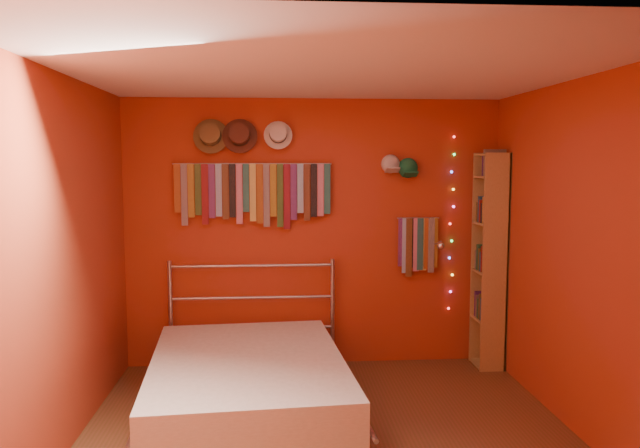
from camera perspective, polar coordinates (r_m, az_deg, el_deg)
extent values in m
plane|color=brown|center=(4.51, 0.92, -19.52)|extent=(3.50, 3.50, 0.00)
cube|color=#A4221A|center=(5.86, -0.57, -0.84)|extent=(3.50, 0.02, 2.50)
cube|color=#A4221A|center=(4.62, 23.13, -3.09)|extent=(0.02, 3.50, 2.50)
cube|color=#A4221A|center=(4.34, -22.77, -3.63)|extent=(0.02, 3.50, 2.50)
cube|color=white|center=(4.11, 0.98, 13.80)|extent=(3.50, 3.50, 0.02)
cylinder|color=#A7A7AC|center=(5.76, -6.18, 5.49)|extent=(1.45, 0.01, 0.01)
cube|color=brown|center=(5.82, -12.92, 3.20)|extent=(0.06, 0.01, 0.44)
cube|color=#191354|center=(5.81, -12.31, 2.62)|extent=(0.06, 0.01, 0.56)
cube|color=#875D18|center=(5.79, -11.72, 2.99)|extent=(0.06, 0.01, 0.49)
cube|color=#2A461C|center=(5.80, -11.09, 3.10)|extent=(0.06, 0.01, 0.47)
cube|color=maroon|center=(5.78, -10.48, 2.69)|extent=(0.06, 0.01, 0.55)
cube|color=#3E175C|center=(5.77, -9.87, 2.98)|extent=(0.06, 0.01, 0.49)
cube|color=#7BA7DB|center=(5.78, -9.25, 3.06)|extent=(0.06, 0.01, 0.48)
cube|color=#472B17|center=(5.77, -8.63, 2.94)|extent=(0.06, 0.01, 0.51)
cube|color=black|center=(5.75, -8.02, 3.03)|extent=(0.06, 0.01, 0.49)
cube|color=#C26184|center=(5.76, -7.39, 2.73)|extent=(0.06, 0.01, 0.55)
cube|color=#195759|center=(5.75, -6.78, 3.28)|extent=(0.06, 0.01, 0.44)
cube|color=#B7B149|center=(5.75, -6.16, 2.86)|extent=(0.06, 0.01, 0.53)
cube|color=brown|center=(5.76, -5.53, 2.77)|extent=(0.06, 0.01, 0.55)
cube|color=#131954|center=(5.75, -4.91, 2.62)|extent=(0.06, 0.01, 0.58)
cube|color=olive|center=(5.74, -4.29, 3.09)|extent=(0.06, 0.01, 0.48)
cube|color=#284C1E|center=(5.76, -3.67, 2.61)|extent=(0.06, 0.01, 0.58)
cube|color=maroon|center=(5.75, -3.05, 2.52)|extent=(0.06, 0.01, 0.60)
cube|color=#3D175C|center=(5.75, -2.43, 2.95)|extent=(0.06, 0.01, 0.51)
cube|color=#78AFD5|center=(5.76, -1.81, 3.26)|extent=(0.06, 0.01, 0.45)
cube|color=#462117|center=(5.76, -1.19, 2.91)|extent=(0.06, 0.01, 0.52)
cube|color=black|center=(5.75, -0.56, 3.09)|extent=(0.06, 0.01, 0.49)
cube|color=#C16082|center=(5.77, 0.05, 3.12)|extent=(0.06, 0.01, 0.48)
cube|color=#19595A|center=(5.77, 0.67, 3.22)|extent=(0.06, 0.01, 0.46)
cylinder|color=#A7A7AC|center=(5.94, 8.97, 0.55)|extent=(0.40, 0.01, 0.01)
cube|color=#3E1860|center=(5.92, 7.45, -1.67)|extent=(0.06, 0.01, 0.46)
cube|color=#789ED7|center=(5.92, 7.79, -1.98)|extent=(0.06, 0.01, 0.52)
cube|color=#52391B|center=(5.93, 8.14, -2.16)|extent=(0.06, 0.01, 0.56)
cube|color=black|center=(5.94, 8.45, -1.74)|extent=(0.06, 0.01, 0.47)
cube|color=#BC5E8B|center=(5.95, 8.80, -1.89)|extent=(0.06, 0.01, 0.50)
cube|color=#1A545D|center=(5.95, 9.15, -1.84)|extent=(0.06, 0.01, 0.49)
cube|color=gold|center=(5.97, 9.45, -1.84)|extent=(0.06, 0.01, 0.50)
cube|color=brown|center=(5.97, 9.80, -1.77)|extent=(0.06, 0.01, 0.48)
cube|color=navy|center=(5.97, 10.14, -1.94)|extent=(0.06, 0.01, 0.52)
cube|color=#8D5D19|center=(5.99, 10.44, -1.70)|extent=(0.06, 0.01, 0.47)
cylinder|color=brown|center=(5.78, -9.95, 7.90)|extent=(0.32, 0.08, 0.32)
cylinder|color=brown|center=(5.73, -10.01, 8.05)|extent=(0.19, 0.16, 0.21)
cylinder|color=#332314|center=(5.75, -9.98, 7.98)|extent=(0.19, 0.06, 0.19)
cylinder|color=#4D271B|center=(5.76, -7.35, 7.98)|extent=(0.32, 0.08, 0.31)
cylinder|color=#4D271B|center=(5.71, -7.38, 8.13)|extent=(0.19, 0.16, 0.21)
cylinder|color=black|center=(5.73, -7.36, 8.05)|extent=(0.19, 0.06, 0.19)
cylinder|color=silver|center=(5.75, -3.85, 8.10)|extent=(0.26, 0.06, 0.26)
cylinder|color=silver|center=(5.71, -3.85, 8.23)|extent=(0.15, 0.13, 0.17)
cylinder|color=black|center=(5.73, -3.85, 8.16)|extent=(0.16, 0.05, 0.16)
ellipsoid|color=silver|center=(5.86, 6.45, 5.48)|extent=(0.18, 0.13, 0.18)
cube|color=silver|center=(5.75, 6.65, 4.93)|extent=(0.13, 0.09, 0.05)
ellipsoid|color=#176B3E|center=(5.89, 8.04, 5.09)|extent=(0.18, 0.14, 0.18)
cube|color=#176B3E|center=(5.78, 8.26, 4.52)|extent=(0.13, 0.10, 0.05)
sphere|color=#FF3333|center=(6.01, 12.15, 7.80)|extent=(0.02, 0.02, 0.02)
sphere|color=#33FF4C|center=(6.01, 12.17, 6.24)|extent=(0.02, 0.02, 0.02)
sphere|color=#4C66FF|center=(6.00, 11.93, 4.68)|extent=(0.02, 0.02, 0.02)
sphere|color=yellow|center=(6.01, 12.09, 3.12)|extent=(0.02, 0.02, 0.02)
sphere|color=#FF4CCC|center=(6.02, 12.11, 1.56)|extent=(0.02, 0.02, 0.02)
sphere|color=#FF3333|center=(6.03, 11.80, 0.01)|extent=(0.02, 0.02, 0.02)
sphere|color=#33FF4C|center=(6.05, 11.95, -1.52)|extent=(0.02, 0.02, 0.02)
sphere|color=#4C66FF|center=(6.07, 11.75, -3.06)|extent=(0.02, 0.02, 0.02)
sphere|color=yellow|center=(6.11, 12.00, -4.57)|extent=(0.02, 0.02, 0.02)
sphere|color=#FF4CCC|center=(6.13, 11.84, -6.08)|extent=(0.02, 0.02, 0.02)
sphere|color=#FF3333|center=(6.17, 11.67, -7.57)|extent=(0.02, 0.02, 0.02)
cylinder|color=#A7A7AC|center=(6.03, 10.40, -1.86)|extent=(0.03, 0.03, 0.03)
cylinder|color=#A7A7AC|center=(5.92, 10.69, -1.73)|extent=(0.01, 0.24, 0.08)
sphere|color=white|center=(5.80, 11.00, -1.98)|extent=(0.07, 0.07, 0.07)
cube|color=olive|center=(5.85, 15.74, -3.53)|extent=(0.24, 0.02, 2.00)
cube|color=olive|center=(6.15, 14.73, -3.06)|extent=(0.24, 0.02, 2.00)
cube|color=olive|center=(6.04, 16.25, -3.26)|extent=(0.02, 0.34, 2.00)
cube|color=olive|center=(6.23, 14.98, -12.23)|extent=(0.24, 0.32, 0.02)
cube|color=olive|center=(6.11, 15.08, -8.39)|extent=(0.24, 0.32, 0.02)
cube|color=olive|center=(6.02, 15.20, -4.23)|extent=(0.24, 0.32, 0.02)
cube|color=olive|center=(5.96, 15.31, 0.04)|extent=(0.24, 0.32, 0.02)
cube|color=olive|center=(5.93, 15.42, 4.17)|extent=(0.24, 0.32, 0.02)
cube|color=olive|center=(5.93, 15.48, 6.10)|extent=(0.24, 0.32, 0.02)
cylinder|color=#A7A7AC|center=(5.96, -13.50, -8.13)|extent=(0.04, 0.04, 1.02)
cylinder|color=#A7A7AC|center=(5.91, 1.15, -8.10)|extent=(0.04, 0.04, 1.02)
cylinder|color=#A7A7AC|center=(5.92, -6.19, -9.44)|extent=(1.50, 0.03, 0.03)
cylinder|color=#A7A7AC|center=(5.85, -6.22, -6.71)|extent=(1.50, 0.03, 0.03)
cylinder|color=#A7A7AC|center=(5.79, -6.26, -3.81)|extent=(1.50, 0.03, 0.03)
cube|color=beige|center=(4.94, -6.62, -14.27)|extent=(1.59, 2.14, 0.41)
cylinder|color=#A7A7AC|center=(5.04, -15.43, -14.29)|extent=(0.19, 2.03, 0.03)
cylinder|color=#A7A7AC|center=(4.98, 2.32, -14.35)|extent=(0.19, 2.03, 0.03)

